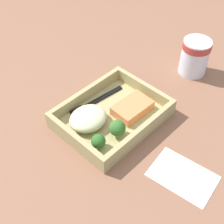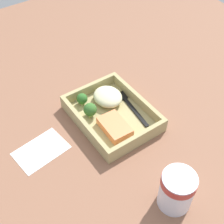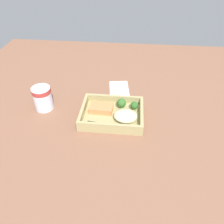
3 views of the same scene
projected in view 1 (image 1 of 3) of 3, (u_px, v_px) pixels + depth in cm
name	position (u px, v px, depth cm)	size (l,w,h in cm)	color
ground_plane	(112.00, 122.00, 77.46)	(160.00, 160.00, 2.00)	brown
takeout_tray	(112.00, 118.00, 76.31)	(24.98, 19.52, 1.20)	tan
tray_rim	(112.00, 112.00, 74.73)	(24.98, 19.52, 3.22)	tan
salmon_fillet	(132.00, 108.00, 76.26)	(9.51, 6.15, 2.33)	#F0834E
mashed_potatoes	(88.00, 118.00, 72.93)	(9.30, 8.10, 3.64)	beige
broccoli_floret_1	(98.00, 141.00, 67.77)	(3.24, 3.24, 3.77)	#7D984F
broccoli_floret_2	(117.00, 128.00, 69.94)	(3.80, 3.80, 4.43)	#7DA95B
fork	(94.00, 102.00, 79.04)	(15.89, 3.43, 0.44)	black
paper_cup	(195.00, 55.00, 85.85)	(7.87, 7.87, 10.20)	white
receipt_slip	(183.00, 176.00, 65.38)	(9.08, 13.37, 0.24)	white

